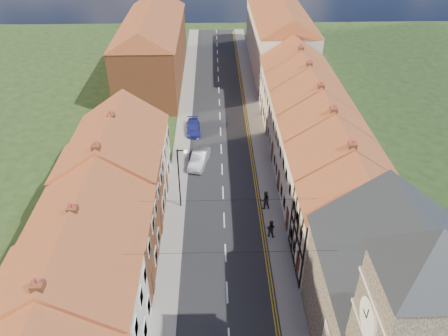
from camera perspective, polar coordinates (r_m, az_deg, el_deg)
The scene contains 21 objects.
road at distance 48.32m, azimuth -0.36°, elevation 2.48°, with size 7.00×90.00×0.02m, color black.
pavement_left at distance 48.42m, azimuth -5.58°, elevation 2.45°, with size 1.80×90.00×0.12m, color gray.
pavement_right at distance 48.57m, azimuth 4.84°, elevation 2.60°, with size 1.80×90.00×0.12m, color gray.
church at distance 26.21m, azimuth 22.93°, elevation -17.19°, with size 11.25×14.25×15.20m.
cottage_r_tudor at distance 33.21m, azimuth 16.58°, elevation -6.40°, with size 8.30×5.20×9.00m.
cottage_r_white_near at distance 37.30m, azimuth 14.45°, elevation -1.06°, with size 8.30×6.00×9.00m.
cottage_r_cream_mid at distance 41.68m, azimuth 12.72°, elevation 3.20°, with size 8.30×5.20×9.00m.
cottage_r_pink at distance 46.28m, azimuth 11.32°, elevation 6.61°, with size 8.30×6.00×9.00m.
cottage_r_white_far at distance 51.03m, azimuth 10.16°, elevation 9.40°, with size 8.30×5.20×9.00m.
cottage_r_cream_far at distance 55.91m, azimuth 9.18°, elevation 11.70°, with size 8.30×6.00×9.00m.
cottage_l_cream at distance 27.94m, azimuth -19.52°, elevation -16.44°, with size 8.30×6.30×9.10m.
cottage_l_white at distance 32.29m, azimuth -16.58°, elevation -7.96°, with size 8.30×6.90×8.80m.
cottage_l_brick_mid at distance 36.83m, azimuth -14.61°, elevation -1.47°, with size 8.30×5.70×9.10m.
cottage_l_pink at distance 41.67m, azimuth -13.11°, elevation 2.96°, with size 8.30×6.30×8.80m.
block_right_far at distance 69.90m, azimuth 7.16°, elevation 17.09°, with size 8.30×24.20×10.50m.
block_left_far at distance 64.96m, azimuth -9.32°, elevation 15.61°, with size 8.30×24.20×10.50m.
lamppost at distance 38.12m, azimuth -5.80°, elevation -0.90°, with size 0.88×0.15×6.00m.
car_mid at distance 45.43m, azimuth -3.24°, elevation 1.23°, with size 1.50×4.31×1.42m, color #A4A5AC.
car_far at distance 51.55m, azimuth -4.03°, elevation 5.28°, with size 1.62×3.99×1.16m, color navy.
pedestrian_right at distance 36.58m, azimuth 6.11°, elevation -7.86°, with size 0.79×0.61×1.62m, color black.
pedestrian_right_b at distance 39.33m, azimuth 5.37°, elevation -4.18°, with size 0.88×0.69×1.81m, color #2B2622.
Camera 1 is at (-0.79, -11.26, 25.16)m, focal length 35.00 mm.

